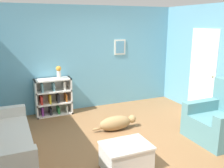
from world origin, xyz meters
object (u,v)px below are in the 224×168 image
at_px(bookshelf, 53,97).
at_px(coffee_table, 126,156).
at_px(dog, 116,123).
at_px(vase, 59,71).
at_px(recliner_chair, 221,121).

relative_size(bookshelf, coffee_table, 1.24).
bearing_deg(dog, vase, 121.24).
bearing_deg(recliner_chair, coffee_table, -174.56).
bearing_deg(vase, recliner_chair, -45.55).
relative_size(recliner_chair, dog, 1.12).
xyz_separation_m(dog, vase, (-0.86, 1.42, 0.91)).
height_order(dog, vase, vase).
distance_m(recliner_chair, dog, 2.04).
xyz_separation_m(bookshelf, recliner_chair, (2.69, -2.60, -0.07)).
relative_size(bookshelf, recliner_chair, 0.81).
xyz_separation_m(bookshelf, dog, (1.02, -1.44, -0.28)).
distance_m(bookshelf, vase, 0.65).
height_order(recliner_chair, dog, recliner_chair).
relative_size(coffee_table, vase, 2.43).
xyz_separation_m(recliner_chair, coffee_table, (-2.12, -0.20, -0.15)).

